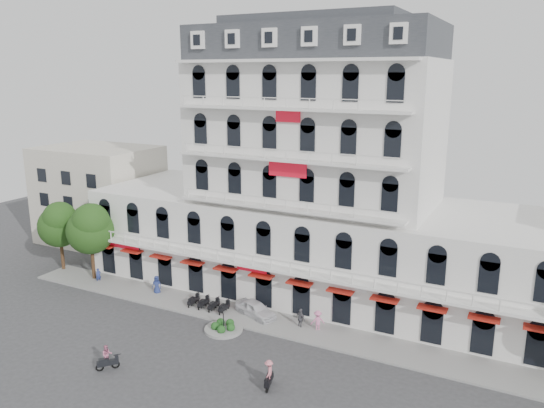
% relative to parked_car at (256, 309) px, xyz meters
% --- Properties ---
extents(ground, '(120.00, 120.00, 0.00)m').
position_rel_parked_car_xyz_m(ground, '(1.88, -9.50, -0.72)').
color(ground, '#38383A').
rests_on(ground, ground).
extents(sidewalk, '(53.00, 4.00, 0.16)m').
position_rel_parked_car_xyz_m(sidewalk, '(1.88, -0.50, -0.64)').
color(sidewalk, gray).
rests_on(sidewalk, ground).
extents(main_building, '(45.00, 15.00, 25.80)m').
position_rel_parked_car_xyz_m(main_building, '(1.88, 8.50, 9.24)').
color(main_building, silver).
rests_on(main_building, ground).
extents(flank_building_west, '(14.00, 10.00, 12.00)m').
position_rel_parked_car_xyz_m(flank_building_west, '(-28.12, 10.50, 5.28)').
color(flank_building_west, beige).
rests_on(flank_building_west, ground).
extents(traffic_island, '(3.20, 3.20, 1.60)m').
position_rel_parked_car_xyz_m(traffic_island, '(-1.12, -3.50, -0.46)').
color(traffic_island, gray).
rests_on(traffic_island, ground).
extents(parked_scooter_row, '(4.40, 1.80, 1.10)m').
position_rel_parked_car_xyz_m(parked_scooter_row, '(-4.47, -0.70, -0.72)').
color(parked_scooter_row, black).
rests_on(parked_scooter_row, ground).
extents(tree_west_outer, '(4.50, 4.48, 7.76)m').
position_rel_parked_car_xyz_m(tree_west_outer, '(-24.07, 0.48, 4.63)').
color(tree_west_outer, '#382314').
rests_on(tree_west_outer, ground).
extents(tree_west_inner, '(4.76, 4.76, 8.25)m').
position_rel_parked_car_xyz_m(tree_west_inner, '(-19.07, -0.02, 4.97)').
color(tree_west_inner, '#382314').
rests_on(tree_west_inner, ground).
extents(parked_car, '(4.53, 3.04, 1.43)m').
position_rel_parked_car_xyz_m(parked_car, '(0.00, 0.00, 0.00)').
color(parked_car, silver).
rests_on(parked_car, ground).
extents(rider_southwest, '(1.26, 1.35, 1.94)m').
position_rel_parked_car_xyz_m(rider_southwest, '(-5.40, -12.38, 0.24)').
color(rider_southwest, black).
rests_on(rider_southwest, ground).
extents(rider_center, '(0.84, 1.67, 2.07)m').
position_rel_parked_car_xyz_m(rider_center, '(6.02, -9.10, 0.36)').
color(rider_center, black).
rests_on(rider_center, ground).
extents(pedestrian_left, '(1.06, 0.88, 1.85)m').
position_rel_parked_car_xyz_m(pedestrian_left, '(-10.91, 0.00, 0.21)').
color(pedestrian_left, navy).
rests_on(pedestrian_left, ground).
extents(pedestrian_mid, '(1.13, 0.85, 1.79)m').
position_rel_parked_car_xyz_m(pedestrian_mid, '(4.41, -0.21, 0.18)').
color(pedestrian_mid, '#57575F').
rests_on(pedestrian_mid, ground).
extents(pedestrian_right, '(1.35, 1.22, 1.82)m').
position_rel_parked_car_xyz_m(pedestrian_right, '(5.87, 0.00, 0.19)').
color(pedestrian_right, pink).
rests_on(pedestrian_right, ground).
extents(pedestrian_far, '(0.56, 0.65, 1.50)m').
position_rel_parked_car_xyz_m(pedestrian_far, '(-18.12, -0.36, 0.04)').
color(pedestrian_far, navy).
rests_on(pedestrian_far, ground).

